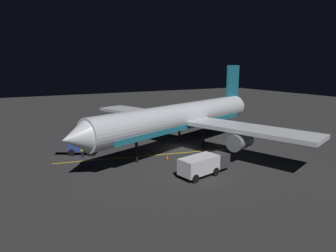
# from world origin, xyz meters

# --- Properties ---
(ground_plane) EXTENTS (180.00, 180.00, 0.20)m
(ground_plane) POSITION_xyz_m (0.00, 0.00, -0.10)
(ground_plane) COLOR #2C2C2D
(apron_guide_stripe) EXTENTS (6.19, 26.58, 0.01)m
(apron_guide_stripe) POSITION_xyz_m (-1.35, 4.00, 0.00)
(apron_guide_stripe) COLOR gold
(apron_guide_stripe) RESTS_ON ground_plane
(airliner) EXTENTS (36.11, 36.33, 11.85)m
(airliner) POSITION_xyz_m (0.20, -0.58, 4.41)
(airliner) COLOR silver
(airliner) RESTS_ON ground_plane
(baggage_truck) EXTENTS (4.59, 5.74, 2.55)m
(baggage_truck) POSITION_xyz_m (4.35, 13.37, 1.28)
(baggage_truck) COLOR navy
(baggage_truck) RESTS_ON ground_plane
(catering_truck) EXTENTS (3.31, 6.57, 2.17)m
(catering_truck) POSITION_xyz_m (-10.19, 3.18, 1.16)
(catering_truck) COLOR silver
(catering_truck) RESTS_ON ground_plane
(ground_crew_worker) EXTENTS (0.40, 0.40, 1.74)m
(ground_crew_worker) POSITION_xyz_m (2.45, 13.39, 0.89)
(ground_crew_worker) COLOR black
(ground_crew_worker) RESTS_ON ground_plane
(traffic_cone_near_left) EXTENTS (0.50, 0.50, 0.55)m
(traffic_cone_near_left) POSITION_xyz_m (-3.58, 4.05, 0.25)
(traffic_cone_near_left) COLOR #EA590F
(traffic_cone_near_left) RESTS_ON ground_plane
(traffic_cone_near_right) EXTENTS (0.50, 0.50, 0.55)m
(traffic_cone_near_right) POSITION_xyz_m (-1.32, 5.51, 0.25)
(traffic_cone_near_right) COLOR #EA590F
(traffic_cone_near_right) RESTS_ON ground_plane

